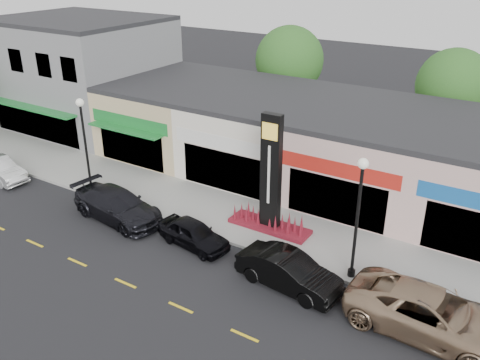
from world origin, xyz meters
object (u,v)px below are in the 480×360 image
Objects in this scene: lamp_west_near at (84,136)px; car_gold_suv at (432,314)px; car_black_sedan at (194,234)px; car_black_conv at (289,272)px; car_dark_sedan at (117,205)px; lamp_east_near at (358,207)px; pylon_sign at (270,190)px.

lamp_west_near is 19.93m from car_gold_suv.
car_black_sedan is 0.83× the size of car_black_conv.
car_dark_sedan is at bearing 93.85° from car_black_conv.
lamp_east_near reaches higher than car_black_sedan.
pylon_sign reaches higher than car_black_conv.
car_black_conv is (13.97, -1.97, -2.72)m from lamp_west_near.
car_dark_sedan is 1.20× the size of car_black_conv.
lamp_west_near is 4.81m from car_dark_sedan.
lamp_west_near is 1.43× the size of car_black_sedan.
car_dark_sedan is 16.00m from car_gold_suv.
car_gold_suv is (16.00, -0.16, 0.07)m from car_dark_sedan.
pylon_sign is 4.96m from car_black_conv.
pylon_sign is 8.12m from car_dark_sedan.
car_dark_sedan is (3.69, -1.52, -2.68)m from lamp_west_near.
lamp_west_near is 1.00× the size of lamp_east_near.
car_black_conv is at bearing -50.98° from pylon_sign.
lamp_east_near is 4.82m from car_gold_suv.
lamp_west_near is at bearing 88.33° from car_black_conv.
pylon_sign reaches higher than car_black_sedan.
pylon_sign is at bearing 45.38° from car_black_conv.
car_gold_suv is at bearing -80.76° from car_black_conv.
car_gold_suv is (8.69, -3.38, -1.41)m from pylon_sign.
car_black_sedan is at bearing -168.50° from lamp_east_near.
car_gold_suv is at bearing -84.23° from car_dark_sedan.
pylon_sign is (-5.00, 1.70, -1.20)m from lamp_east_near.
car_black_conv is (10.28, -0.45, -0.04)m from car_dark_sedan.
pylon_sign is 9.43m from car_gold_suv.
lamp_west_near and lamp_east_near have the same top height.
lamp_east_near is 0.91× the size of pylon_sign.
car_gold_suv is at bearing -4.89° from lamp_west_near.
lamp_west_near reaches higher than car_black_sedan.
lamp_east_near reaches higher than car_dark_sedan.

